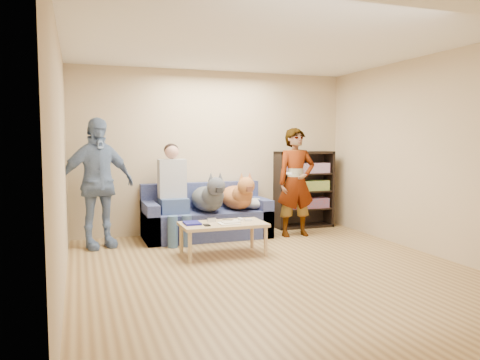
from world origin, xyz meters
name	(u,v)px	position (x,y,z in m)	size (l,w,h in m)	color
ground	(274,271)	(0.00, 0.00, 0.00)	(5.00, 5.00, 0.00)	olive
ceiling	(276,39)	(0.00, 0.00, 2.60)	(5.00, 5.00, 0.00)	white
wall_back	(214,152)	(0.00, 2.50, 1.30)	(4.50, 4.50, 0.00)	tan
wall_front	(437,173)	(0.00, -2.50, 1.30)	(4.50, 4.50, 0.00)	tan
wall_left	(60,161)	(-2.25, 0.00, 1.30)	(5.00, 5.00, 0.00)	tan
wall_right	(437,155)	(2.25, 0.00, 1.30)	(5.00, 5.00, 0.00)	tan
blanket	(255,203)	(0.51, 1.95, 0.51)	(0.45, 0.38, 0.16)	#A7A7AC
person_standing_right	(296,182)	(1.10, 1.71, 0.84)	(0.61, 0.40, 1.68)	gray
person_standing_left	(97,183)	(-1.85, 1.90, 0.90)	(1.06, 0.44, 1.80)	#778BBE
held_controller	(290,173)	(0.90, 1.51, 1.00)	(0.04, 0.11, 0.03)	silver
notebook_blue	(192,223)	(-0.73, 0.99, 0.43)	(0.20, 0.26, 0.03)	navy
papers	(229,223)	(-0.28, 0.84, 0.43)	(0.26, 0.20, 0.01)	white
magazine	(231,222)	(-0.25, 0.86, 0.44)	(0.22, 0.17, 0.01)	#BDAF97
camera_silver	(212,220)	(-0.45, 1.06, 0.45)	(0.11, 0.06, 0.05)	silver
controller_a	(241,219)	(-0.05, 1.04, 0.43)	(0.04, 0.13, 0.03)	white
controller_b	(248,220)	(0.03, 0.96, 0.43)	(0.09, 0.06, 0.03)	white
headphone_cup_a	(238,222)	(-0.13, 0.92, 0.43)	(0.07, 0.07, 0.02)	white
headphone_cup_b	(236,221)	(-0.13, 1.00, 0.43)	(0.07, 0.07, 0.02)	white
pen_orange	(225,225)	(-0.35, 0.78, 0.42)	(0.01, 0.01, 0.14)	orange
pen_black	(228,220)	(-0.21, 1.12, 0.42)	(0.01, 0.01, 0.14)	black
wallet	(207,225)	(-0.58, 0.82, 0.43)	(0.07, 0.12, 0.01)	black
sofa	(206,219)	(-0.25, 2.10, 0.28)	(1.90, 0.85, 0.82)	#515B93
person_seated	(173,189)	(-0.77, 1.97, 0.77)	(0.40, 0.73, 1.47)	#3B4781
dog_gray	(209,197)	(-0.26, 1.86, 0.65)	(0.43, 1.26, 0.62)	#4E5259
dog_tan	(238,196)	(0.22, 1.93, 0.64)	(0.42, 1.17, 0.60)	#C3603B
coffee_table	(223,226)	(-0.33, 0.94, 0.37)	(1.10, 0.60, 0.42)	#D5B183
bookshelf	(304,188)	(1.55, 2.33, 0.68)	(1.00, 0.34, 1.30)	black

